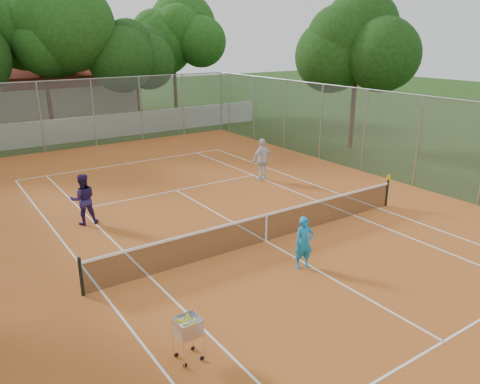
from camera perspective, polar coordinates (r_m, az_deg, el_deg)
ground at (r=15.36m, az=3.18°, el=-6.08°), size 120.00×120.00×0.00m
court_pad at (r=15.35m, az=3.18°, el=-6.04°), size 18.00×34.00×0.02m
court_lines at (r=15.35m, az=3.18°, el=-6.00°), size 10.98×23.78×0.01m
tennis_net at (r=15.15m, az=3.22°, el=-4.32°), size 11.88×0.10×0.98m
perimeter_fence at (r=14.64m, az=3.32°, el=1.06°), size 18.00×34.00×4.00m
boundary_wall at (r=31.73m, az=-18.31°, el=7.35°), size 26.00×0.30×1.50m
clubhouse at (r=40.78m, az=-25.42°, el=10.88°), size 16.40×9.00×4.40m
tropical_trees at (r=34.15m, az=-20.56°, el=15.07°), size 29.00×19.00×10.00m
player_near at (r=13.49m, az=7.81°, el=-6.15°), size 0.64×0.51×1.55m
player_far_left at (r=17.29m, az=-18.56°, el=-0.85°), size 1.00×0.85×1.83m
player_far_right at (r=21.48m, az=2.75°, el=3.97°), size 1.17×0.54×1.95m
ball_hopper at (r=10.03m, az=-6.32°, el=-17.18°), size 0.52×0.52×1.06m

